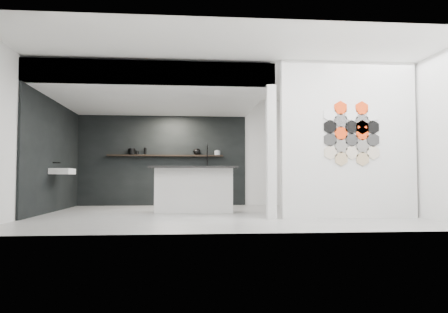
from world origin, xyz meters
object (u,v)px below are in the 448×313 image
partition_panel (349,139)px  utensil_cup (137,153)px  wall_basin (62,171)px  bottle_dark (145,151)px  kitchen_island (194,189)px  glass_vase (217,153)px  stockpot (132,152)px  glass_bowl (217,153)px  kettle (197,152)px

partition_panel → utensil_cup: size_ratio=29.59×
wall_basin → bottle_dark: 2.62m
kitchen_island → glass_vase: bearing=78.3°
stockpot → glass_vase: bearing=0.0°
glass_vase → utensil_cup: bearing=180.0°
stockpot → glass_bowl: stockpot is taller
wall_basin → glass_vase: glass_vase is taller
wall_basin → utensil_cup: (1.31, 2.07, 0.52)m
stockpot → bottle_dark: bottle_dark is taller
glass_vase → kitchen_island: bearing=-105.6°
bottle_dark → utensil_cup: 0.21m
wall_basin → glass_bowl: size_ratio=3.95×
partition_panel → utensil_cup: bearing=137.1°
wall_basin → kettle: bearing=35.9°
glass_vase → stockpot: bearing=180.0°
utensil_cup → bottle_dark: bearing=0.0°
stockpot → kitchen_island: bearing=-55.9°
glass_bowl → wall_basin: bearing=-148.7°
stockpot → kettle: (1.68, 0.00, 0.01)m
stockpot → glass_bowl: bearing=0.0°
glass_bowl → utensil_cup: 2.08m
wall_basin → kettle: size_ratio=3.02×
wall_basin → glass_vase: 4.00m
wall_basin → utensil_cup: 2.50m
kitchen_island → glass_vase: kitchen_island is taller
bottle_dark → glass_vase: bearing=0.0°
kettle → kitchen_island: bearing=-90.6°
kettle → glass_vase: kettle is taller
utensil_cup → kitchen_island: bearing=-58.3°
stockpot → bottle_dark: bearing=0.0°
partition_panel → kettle: bearing=124.1°
glass_bowl → bottle_dark: 1.88m
kettle → partition_panel: bearing=-53.8°
bottle_dark → utensil_cup: (-0.20, 0.00, -0.04)m
utensil_cup → glass_vase: bearing=0.0°
kettle → bottle_dark: (-1.34, 0.00, 0.00)m
wall_basin → stockpot: bearing=60.5°
stockpot → utensil_cup: size_ratio=1.98×
bottle_dark → partition_panel: bearing=-44.3°
stockpot → utensil_cup: 0.14m
kitchen_island → stockpot: bearing=127.9°
kitchen_island → glass_vase: size_ratio=14.99×
wall_basin → utensil_cup: size_ratio=6.34×
glass_vase → bottle_dark: size_ratio=0.69×
glass_bowl → glass_vase: glass_vase is taller
stockpot → bottle_dark: (0.34, 0.00, 0.01)m
partition_panel → glass_bowl: bearing=118.2°
kitchen_island → stockpot: size_ratio=9.84×
kettle → glass_vase: 0.54m
partition_panel → bottle_dark: 5.53m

